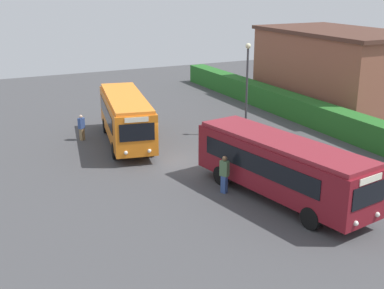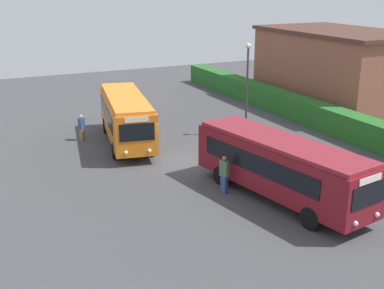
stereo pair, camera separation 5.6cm
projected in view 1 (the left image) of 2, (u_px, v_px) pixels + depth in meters
name	position (u px, v px, depth m)	size (l,w,h in m)	color
ground_plane	(176.00, 162.00, 29.85)	(64.00, 64.00, 0.00)	#424244
bus_orange	(126.00, 116.00, 32.71)	(9.39, 4.13, 3.14)	orange
bus_maroon	(281.00, 165.00, 24.30)	(10.15, 4.11, 3.00)	maroon
person_left	(82.00, 127.00, 33.65)	(0.43, 0.48, 1.73)	olive
person_center	(224.00, 173.00, 25.24)	(0.50, 0.43, 1.93)	#334C8C
hedge_row	(341.00, 123.00, 34.71)	(44.00, 1.51, 1.72)	#246423
depot_building	(337.00, 68.00, 42.37)	(13.84, 8.09, 6.28)	brown
lamppost	(247.00, 80.00, 33.87)	(0.36, 0.36, 6.22)	#38383D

